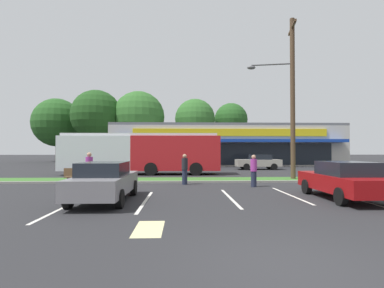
% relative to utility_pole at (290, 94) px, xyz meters
% --- Properties ---
extents(ground_plane, '(240.00, 240.00, 0.00)m').
position_rel_utility_pole_xyz_m(ground_plane, '(-5.27, -13.97, -5.57)').
color(ground_plane, '#262628').
extents(grass_median, '(56.00, 2.20, 0.12)m').
position_rel_utility_pole_xyz_m(grass_median, '(-5.27, 0.03, -5.51)').
color(grass_median, '#386B28').
rests_on(grass_median, ground_plane).
extents(curb_lip, '(56.00, 0.24, 0.12)m').
position_rel_utility_pole_xyz_m(curb_lip, '(-5.27, -1.19, -5.51)').
color(curb_lip, gray).
rests_on(curb_lip, ground_plane).
extents(parking_stripe_0, '(0.12, 4.80, 0.01)m').
position_rel_utility_pole_xyz_m(parking_stripe_0, '(-11.00, -8.63, -5.57)').
color(parking_stripe_0, silver).
rests_on(parking_stripe_0, ground_plane).
extents(parking_stripe_1, '(0.12, 4.80, 0.01)m').
position_rel_utility_pole_xyz_m(parking_stripe_1, '(-8.38, -7.47, -5.57)').
color(parking_stripe_1, silver).
rests_on(parking_stripe_1, ground_plane).
extents(parking_stripe_2, '(0.12, 4.80, 0.01)m').
position_rel_utility_pole_xyz_m(parking_stripe_2, '(-5.03, -6.81, -5.57)').
color(parking_stripe_2, silver).
rests_on(parking_stripe_2, ground_plane).
extents(parking_stripe_3, '(0.12, 4.80, 0.01)m').
position_rel_utility_pole_xyz_m(parking_stripe_3, '(-2.33, -6.17, -5.57)').
color(parking_stripe_3, silver).
rests_on(parking_stripe_3, ground_plane).
extents(parking_stripe_4, '(0.12, 4.80, 0.01)m').
position_rel_utility_pole_xyz_m(parking_stripe_4, '(-0.12, -6.83, -5.57)').
color(parking_stripe_4, silver).
rests_on(parking_stripe_4, ground_plane).
extents(lot_arrow, '(0.70, 1.60, 0.01)m').
position_rel_utility_pole_xyz_m(lot_arrow, '(-7.82, -11.49, -5.57)').
color(lot_arrow, beige).
rests_on(lot_arrow, ground_plane).
extents(storefront_building, '(28.69, 11.72, 5.20)m').
position_rel_utility_pole_xyz_m(storefront_building, '(-1.21, 21.21, -2.97)').
color(storefront_building, '#BCB7AD').
rests_on(storefront_building, ground_plane).
extents(tree_far_left, '(8.16, 8.16, 10.71)m').
position_rel_utility_pole_xyz_m(tree_far_left, '(-28.17, 32.62, 1.05)').
color(tree_far_left, '#473323').
rests_on(tree_far_left, ground_plane).
extents(tree_left, '(7.85, 7.85, 11.35)m').
position_rel_utility_pole_xyz_m(tree_left, '(-20.35, 28.34, 1.84)').
color(tree_left, '#473323').
rests_on(tree_left, ground_plane).
extents(tree_mid_left, '(8.22, 8.22, 11.34)m').
position_rel_utility_pole_xyz_m(tree_mid_left, '(-13.84, 29.09, 1.65)').
color(tree_mid_left, '#473323').
rests_on(tree_mid_left, ground_plane).
extents(tree_mid, '(6.62, 6.62, 10.40)m').
position_rel_utility_pole_xyz_m(tree_mid, '(-4.76, 30.35, 1.50)').
color(tree_mid, '#473323').
rests_on(tree_mid, ground_plane).
extents(tree_mid_right, '(5.73, 5.73, 10.11)m').
position_rel_utility_pole_xyz_m(tree_mid_right, '(1.60, 32.70, 1.65)').
color(tree_mid_right, '#473323').
rests_on(tree_mid_right, ground_plane).
extents(utility_pole, '(3.13, 2.38, 10.45)m').
position_rel_utility_pole_xyz_m(utility_pole, '(0.00, 0.00, 0.00)').
color(utility_pole, '#4C3826').
rests_on(utility_pole, ground_plane).
extents(city_bus, '(12.57, 2.83, 3.25)m').
position_rel_utility_pole_xyz_m(city_bus, '(-10.25, 5.14, -3.81)').
color(city_bus, '#AD191E').
rests_on(city_bus, ground_plane).
extents(bus_stop_bench, '(1.60, 0.45, 0.95)m').
position_rel_utility_pole_xyz_m(bus_stop_bench, '(-12.65, -2.16, -5.07)').
color(bus_stop_bench, brown).
rests_on(bus_stop_bench, ground_plane).
extents(car_0, '(1.91, 4.69, 1.49)m').
position_rel_utility_pole_xyz_m(car_0, '(-9.91, -7.48, -4.81)').
color(car_0, slate).
rests_on(car_0, ground_plane).
extents(car_1, '(2.02, 4.59, 1.49)m').
position_rel_utility_pole_xyz_m(car_1, '(-0.56, -7.32, -4.81)').
color(car_1, maroon).
rests_on(car_1, ground_plane).
extents(car_2, '(4.38, 1.93, 1.48)m').
position_rel_utility_pole_xyz_m(car_2, '(0.72, 10.82, -4.81)').
color(car_2, '#9E998C').
rests_on(car_2, ground_plane).
extents(pedestrian_near_bench, '(0.37, 0.37, 1.83)m').
position_rel_utility_pole_xyz_m(pedestrian_near_bench, '(-11.88, -2.98, -4.66)').
color(pedestrian_near_bench, '#1E2338').
rests_on(pedestrian_near_bench, ground_plane).
extents(pedestrian_by_pole, '(0.35, 0.35, 1.72)m').
position_rel_utility_pole_xyz_m(pedestrian_by_pole, '(-6.83, -2.02, -4.71)').
color(pedestrian_by_pole, '#1E2338').
rests_on(pedestrian_by_pole, ground_plane).
extents(pedestrian_mid, '(0.34, 0.34, 1.69)m').
position_rel_utility_pole_xyz_m(pedestrian_mid, '(-3.19, -3.25, -4.72)').
color(pedestrian_mid, '#1E2338').
rests_on(pedestrian_mid, ground_plane).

